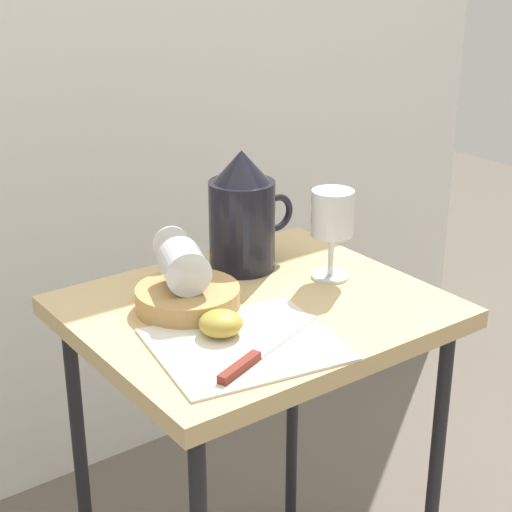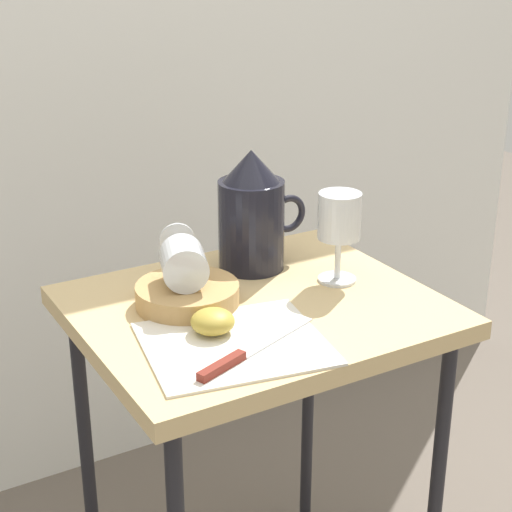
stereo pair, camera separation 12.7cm
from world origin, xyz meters
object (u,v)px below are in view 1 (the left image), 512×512
(basket_tray, at_px, (188,298))
(wine_glass_upright, at_px, (332,218))
(table, at_px, (256,342))
(wine_glass_tipped_near, at_px, (183,265))
(apple_half_left, at_px, (221,323))
(pitcher, at_px, (243,221))
(knife, at_px, (256,356))

(basket_tray, relative_size, wine_glass_upright, 1.06)
(table, bearing_deg, wine_glass_upright, 3.17)
(table, relative_size, basket_tray, 4.12)
(table, height_order, wine_glass_tipped_near, wine_glass_tipped_near)
(table, relative_size, apple_half_left, 10.38)
(basket_tray, distance_m, wine_glass_tipped_near, 0.05)
(table, height_order, wine_glass_upright, wine_glass_upright)
(pitcher, bearing_deg, table, -117.36)
(table, xyz_separation_m, apple_half_left, (-0.11, -0.06, 0.09))
(basket_tray, distance_m, apple_half_left, 0.11)
(table, relative_size, knife, 2.92)
(pitcher, bearing_deg, wine_glass_upright, -52.67)
(wine_glass_upright, height_order, wine_glass_tipped_near, wine_glass_upright)
(table, xyz_separation_m, wine_glass_upright, (0.16, 0.01, 0.17))
(pitcher, distance_m, wine_glass_tipped_near, 0.18)
(basket_tray, bearing_deg, table, -25.81)
(wine_glass_tipped_near, relative_size, knife, 0.68)
(wine_glass_tipped_near, distance_m, knife, 0.22)
(basket_tray, height_order, wine_glass_upright, wine_glass_upright)
(table, xyz_separation_m, pitcher, (0.07, 0.13, 0.15))
(apple_half_left, bearing_deg, pitcher, 47.72)
(apple_half_left, distance_m, knife, 0.09)
(wine_glass_upright, bearing_deg, knife, -149.58)
(table, distance_m, wine_glass_upright, 0.24)
(wine_glass_tipped_near, bearing_deg, basket_tray, -83.29)
(table, height_order, apple_half_left, apple_half_left)
(apple_half_left, height_order, knife, apple_half_left)
(table, height_order, basket_tray, basket_tray)
(wine_glass_upright, distance_m, wine_glass_tipped_near, 0.27)
(wine_glass_upright, bearing_deg, wine_glass_tipped_near, 169.82)
(pitcher, bearing_deg, basket_tray, -152.65)
(wine_glass_upright, relative_size, apple_half_left, 2.38)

